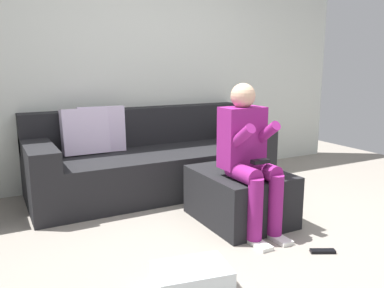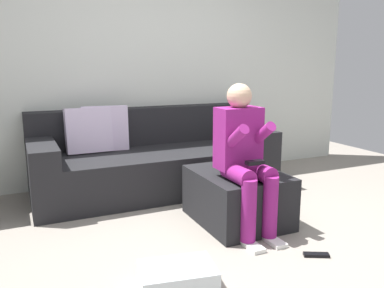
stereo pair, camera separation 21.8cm
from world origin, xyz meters
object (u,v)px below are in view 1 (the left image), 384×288
at_px(storage_bin, 191,275).
at_px(remote_near_ottoman, 323,251).
at_px(couch_sectional, 149,160).
at_px(person_seated, 249,152).
at_px(ottoman, 240,196).
at_px(remote_by_storage_bin, 222,284).

distance_m(storage_bin, remote_near_ottoman, 1.02).
xyz_separation_m(couch_sectional, storage_bin, (-0.47, -1.85, -0.26)).
xyz_separation_m(person_seated, storage_bin, (-0.77, -0.50, -0.59)).
relative_size(couch_sectional, remote_near_ottoman, 14.17).
xyz_separation_m(ottoman, person_seated, (-0.07, -0.20, 0.43)).
bearing_deg(ottoman, person_seated, -108.45).
bearing_deg(ottoman, remote_by_storage_bin, -130.30).
bearing_deg(couch_sectional, remote_near_ottoman, -74.14).
bearing_deg(person_seated, remote_by_storage_bin, -135.49).
bearing_deg(storage_bin, couch_sectional, 75.86).
distance_m(person_seated, remote_near_ottoman, 0.89).
height_order(couch_sectional, person_seated, person_seated).
distance_m(couch_sectional, remote_by_storage_bin, 2.00).
bearing_deg(remote_near_ottoman, remote_by_storage_bin, -151.16).
distance_m(couch_sectional, storage_bin, 1.93).
distance_m(couch_sectional, remote_near_ottoman, 2.03).
bearing_deg(remote_by_storage_bin, remote_near_ottoman, 45.33).
height_order(couch_sectional, storage_bin, couch_sectional).
relative_size(couch_sectional, ottoman, 3.05).
bearing_deg(couch_sectional, remote_by_storage_bin, -99.01).
height_order(person_seated, remote_near_ottoman, person_seated).
distance_m(person_seated, storage_bin, 1.09).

